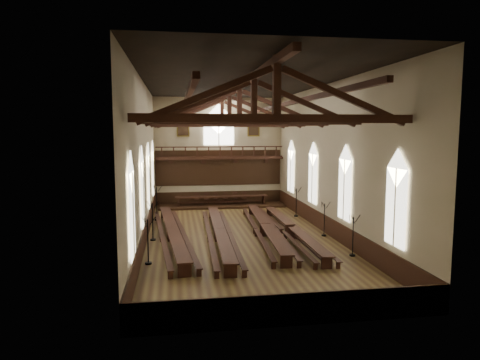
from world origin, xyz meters
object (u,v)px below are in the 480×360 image
at_px(high_table, 222,197).
at_px(candelabrum_left_far, 157,210).
at_px(candelabrum_left_mid, 153,228).
at_px(refectory_row_c, 266,227).
at_px(candelabrum_left_near, 148,250).
at_px(dais, 222,206).
at_px(candelabrum_right_near, 353,244).
at_px(refectory_row_a, 172,231).
at_px(candelabrum_right_mid, 324,226).
at_px(refectory_row_d, 292,229).
at_px(refectory_row_b, 220,231).
at_px(candelabrum_right_far, 296,207).

height_order(high_table, candelabrum_left_far, candelabrum_left_far).
xyz_separation_m(high_table, candelabrum_left_mid, (-5.63, -11.46, -0.09)).
distance_m(high_table, candelabrum_left_far, 7.67).
xyz_separation_m(refectory_row_c, candelabrum_left_near, (-7.35, -5.24, 0.19)).
bearing_deg(dais, candelabrum_right_near, -71.75).
distance_m(refectory_row_a, candelabrum_right_mid, 9.91).
distance_m(refectory_row_a, refectory_row_c, 6.17).
relative_size(dais, candelabrum_left_near, 4.54).
bearing_deg(refectory_row_d, high_table, 105.85).
relative_size(refectory_row_b, dais, 1.30).
bearing_deg(refectory_row_c, candelabrum_left_mid, -177.46).
bearing_deg(refectory_row_d, refectory_row_c, 158.27).
bearing_deg(refectory_row_a, refectory_row_b, -9.21).
xyz_separation_m(refectory_row_c, candelabrum_left_mid, (-7.35, -0.33, 0.20)).
bearing_deg(refectory_row_a, candelabrum_left_near, -104.03).
distance_m(refectory_row_a, candelabrum_left_near, 4.94).
distance_m(dais, candelabrum_right_far, 7.73).
distance_m(high_table, candelabrum_right_mid, 13.19).
distance_m(candelabrum_right_near, candelabrum_right_mid, 4.59).
bearing_deg(candelabrum_left_mid, high_table, 63.84).
xyz_separation_m(refectory_row_c, dais, (-1.72, 11.13, -0.48)).
distance_m(refectory_row_a, refectory_row_d, 7.78).
xyz_separation_m(refectory_row_b, candelabrum_right_near, (6.92, -4.52, 0.13)).
xyz_separation_m(refectory_row_a, candelabrum_left_mid, (-1.20, 0.13, 0.18)).
bearing_deg(high_table, refectory_row_c, -81.21).
bearing_deg(dais, high_table, -88.88).
bearing_deg(candelabrum_right_far, refectory_row_b, -136.12).
bearing_deg(candelabrum_right_far, candelabrum_left_mid, -151.44).
xyz_separation_m(candelabrum_left_mid, candelabrum_left_far, (-0.00, 6.25, 0.07)).
bearing_deg(refectory_row_c, candelabrum_right_near, -55.51).
xyz_separation_m(candelabrum_left_far, candelabrum_right_near, (11.10, -11.38, -0.13)).
xyz_separation_m(refectory_row_a, refectory_row_b, (2.99, -0.48, -0.02)).
bearing_deg(candelabrum_left_near, candelabrum_right_far, 44.62).
xyz_separation_m(refectory_row_c, candelabrum_right_near, (3.75, -5.46, 0.14)).
height_order(high_table, candelabrum_left_mid, candelabrum_left_mid).
height_order(dais, candelabrum_right_mid, candelabrum_right_mid).
relative_size(high_table, candelabrum_right_mid, 3.70).
bearing_deg(refectory_row_a, dais, 69.06).
bearing_deg(candelabrum_left_near, candelabrum_right_mid, 21.48).
xyz_separation_m(candelabrum_left_near, candelabrum_right_far, (11.10, 10.95, -0.03)).
relative_size(refectory_row_d, candelabrum_left_near, 5.63).
distance_m(refectory_row_a, dais, 12.42).
relative_size(refectory_row_d, candelabrum_left_mid, 5.58).
distance_m(refectory_row_d, candelabrum_right_mid, 2.15).
height_order(dais, candelabrum_right_near, candelabrum_right_near).
relative_size(refectory_row_b, candelabrum_left_mid, 5.85).
distance_m(refectory_row_c, candelabrum_left_far, 9.44).
bearing_deg(refectory_row_c, candelabrum_left_far, 141.15).
distance_m(candelabrum_left_far, candelabrum_right_far, 11.10).
height_order(refectory_row_b, candelabrum_right_mid, candelabrum_right_mid).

